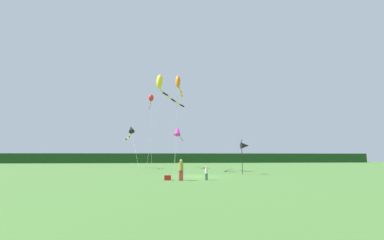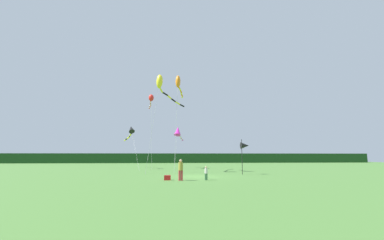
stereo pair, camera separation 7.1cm
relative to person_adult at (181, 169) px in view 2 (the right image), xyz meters
The scene contains 11 objects.
ground_plane 4.24m from the person_adult, 64.79° to the left, with size 120.00×120.00×0.00m, color #477533.
distant_treeline 48.78m from the person_adult, 87.93° to the left, with size 108.00×3.51×2.55m, color #193D19.
person_adult is the anchor object (origin of this frame).
person_child 2.10m from the person_adult, ahead, with size 0.24×0.24×1.09m.
cooler_box 1.36m from the person_adult, 156.64° to the left, with size 0.53×0.35×0.39m, color red.
banner_flag_pole 9.46m from the person_adult, 39.79° to the left, with size 0.90×0.70×3.68m.
kite_red 21.97m from the person_adult, 101.87° to the left, with size 1.20×6.01×11.74m.
kite_yellow 14.37m from the person_adult, 100.84° to the left, with size 4.68×8.27×11.99m.
kite_magenta 18.47m from the person_adult, 89.02° to the left, with size 1.72×5.67×6.52m.
kite_black 20.60m from the person_adult, 110.40° to the left, with size 3.83×9.25×6.78m.
kite_orange 14.63m from the person_adult, 89.56° to the left, with size 1.23×5.31×12.13m.
Camera 2 is at (-2.62, -23.68, 1.96)m, focal length 23.05 mm.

